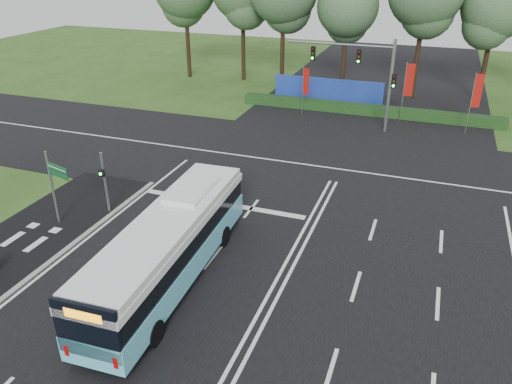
% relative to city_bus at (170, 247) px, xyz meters
% --- Properties ---
extents(ground, '(120.00, 120.00, 0.00)m').
position_rel_city_bus_xyz_m(ground, '(4.23, 2.24, -1.68)').
color(ground, '#2C4F1A').
rests_on(ground, ground).
extents(road_main, '(20.00, 120.00, 0.04)m').
position_rel_city_bus_xyz_m(road_main, '(4.23, 2.24, -1.66)').
color(road_main, black).
rests_on(road_main, ground).
extents(road_cross, '(120.00, 14.00, 0.05)m').
position_rel_city_bus_xyz_m(road_cross, '(4.23, 14.24, -1.66)').
color(road_cross, black).
rests_on(road_cross, ground).
extents(bike_path, '(5.00, 18.00, 0.06)m').
position_rel_city_bus_xyz_m(bike_path, '(-8.27, -0.76, -1.65)').
color(bike_path, black).
rests_on(bike_path, ground).
extents(kerb_strip, '(0.25, 18.00, 0.12)m').
position_rel_city_bus_xyz_m(kerb_strip, '(-5.87, -0.76, -1.62)').
color(kerb_strip, gray).
rests_on(kerb_strip, ground).
extents(city_bus, '(2.93, 11.74, 3.34)m').
position_rel_city_bus_xyz_m(city_bus, '(0.00, 0.00, 0.00)').
color(city_bus, '#5DC2D9').
rests_on(city_bus, ground).
extents(pedestrian_signal, '(0.32, 0.42, 3.47)m').
position_rel_city_bus_xyz_m(pedestrian_signal, '(-6.21, 4.29, 0.21)').
color(pedestrian_signal, gray).
rests_on(pedestrian_signal, ground).
extents(street_sign, '(1.52, 0.51, 4.02)m').
position_rel_city_bus_xyz_m(street_sign, '(-7.61, 2.30, 0.85)').
color(street_sign, gray).
rests_on(street_sign, ground).
extents(banner_flag_left, '(0.57, 0.27, 4.12)m').
position_rel_city_bus_xyz_m(banner_flag_left, '(-0.74, 24.57, 1.02)').
color(banner_flag_left, gray).
rests_on(banner_flag_left, ground).
extents(banner_flag_mid, '(0.71, 0.08, 4.82)m').
position_rel_city_bus_xyz_m(banner_flag_mid, '(7.32, 25.86, 1.45)').
color(banner_flag_mid, gray).
rests_on(banner_flag_mid, ground).
extents(banner_flag_right, '(0.68, 0.22, 4.69)m').
position_rel_city_bus_xyz_m(banner_flag_right, '(12.35, 24.54, 1.37)').
color(banner_flag_right, gray).
rests_on(banner_flag_right, ground).
extents(traffic_light_gantry, '(8.41, 0.28, 7.00)m').
position_rel_city_bus_xyz_m(traffic_light_gantry, '(4.44, 22.74, 2.98)').
color(traffic_light_gantry, gray).
rests_on(traffic_light_gantry, ground).
extents(hedge, '(22.00, 1.20, 0.80)m').
position_rel_city_bus_xyz_m(hedge, '(4.23, 26.74, -1.28)').
color(hedge, '#173A15').
rests_on(hedge, ground).
extents(blue_hoarding, '(10.00, 0.30, 2.20)m').
position_rel_city_bus_xyz_m(blue_hoarding, '(0.23, 29.24, -0.58)').
color(blue_hoarding, '#1C3797').
rests_on(blue_hoarding, ground).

